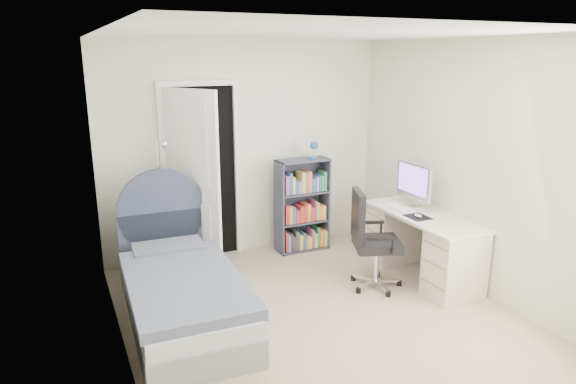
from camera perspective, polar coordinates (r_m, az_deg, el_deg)
name	(u,v)px	position (r m, az deg, el deg)	size (l,w,h in m)	color
room_shell	(317,183)	(4.49, 3.21, 1.02)	(3.50, 3.70, 2.60)	gray
door	(195,177)	(5.71, -10.27, 1.64)	(0.92, 0.74, 2.06)	black
bed	(181,290)	(4.82, -11.78, -10.61)	(1.01, 2.01, 1.22)	gray
nightstand	(161,236)	(5.86, -13.88, -4.75)	(0.41, 0.41, 0.60)	tan
floor_lamp	(164,223)	(5.57, -13.57, -3.40)	(0.22, 0.22, 1.51)	silver
bookcase	(303,208)	(6.23, 1.62, -1.84)	(0.63, 0.27, 1.35)	#3D4254
desk	(421,242)	(5.71, 14.59, -5.43)	(0.58, 1.45, 1.19)	beige
office_chair	(369,235)	(5.28, 9.03, -4.77)	(0.59, 0.59, 1.03)	silver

